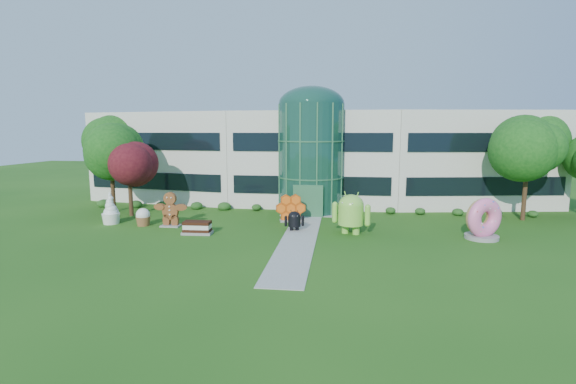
% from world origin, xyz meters
% --- Properties ---
extents(ground, '(140.00, 140.00, 0.00)m').
position_xyz_m(ground, '(0.00, 0.00, 0.00)').
color(ground, '#215114').
rests_on(ground, ground).
extents(building, '(46.00, 15.00, 9.30)m').
position_xyz_m(building, '(0.00, 18.00, 4.65)').
color(building, beige).
rests_on(building, ground).
extents(atrium, '(6.00, 6.00, 9.80)m').
position_xyz_m(atrium, '(0.00, 12.00, 4.90)').
color(atrium, '#194738').
rests_on(atrium, ground).
extents(walkway, '(2.40, 20.00, 0.04)m').
position_xyz_m(walkway, '(0.00, 2.00, 0.02)').
color(walkway, '#9E9E93').
rests_on(walkway, ground).
extents(tree_red, '(4.00, 4.00, 6.00)m').
position_xyz_m(tree_red, '(-15.50, 7.50, 3.00)').
color(tree_red, '#3F0C14').
rests_on(tree_red, ground).
extents(trees_backdrop, '(52.00, 8.00, 8.40)m').
position_xyz_m(trees_backdrop, '(0.00, 13.00, 4.20)').
color(trees_backdrop, '#124A14').
rests_on(trees_backdrop, ground).
extents(android_green, '(3.49, 2.89, 3.39)m').
position_xyz_m(android_green, '(3.56, 3.41, 1.70)').
color(android_green, '#86D444').
rests_on(android_green, ground).
extents(android_black, '(1.71, 1.32, 1.74)m').
position_xyz_m(android_black, '(-0.60, 3.76, 0.87)').
color(android_black, black).
rests_on(android_black, ground).
extents(donut, '(3.11, 2.49, 2.92)m').
position_xyz_m(donut, '(12.55, 3.10, 1.46)').
color(donut, '#EC599D').
rests_on(donut, ground).
extents(gingerbread, '(2.97, 1.15, 2.74)m').
position_xyz_m(gingerbread, '(-10.37, 3.98, 1.37)').
color(gingerbread, brown).
rests_on(gingerbread, ground).
extents(ice_cream_sandwich, '(2.18, 1.15, 0.95)m').
position_xyz_m(ice_cream_sandwich, '(-7.47, 1.87, 0.48)').
color(ice_cream_sandwich, black).
rests_on(ice_cream_sandwich, ground).
extents(honeycomb, '(2.75, 1.52, 2.04)m').
position_xyz_m(honeycomb, '(-1.27, 7.00, 1.02)').
color(honeycomb, orange).
rests_on(honeycomb, ground).
extents(froyo, '(1.52, 1.52, 2.57)m').
position_xyz_m(froyo, '(-15.53, 4.26, 1.29)').
color(froyo, white).
rests_on(froyo, ground).
extents(cupcake, '(1.45, 1.45, 1.41)m').
position_xyz_m(cupcake, '(-12.64, 3.94, 0.70)').
color(cupcake, white).
rests_on(cupcake, ground).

